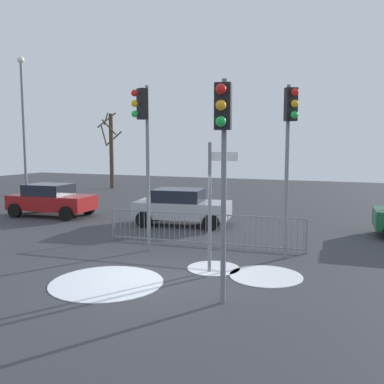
# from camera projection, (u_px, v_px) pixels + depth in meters

# --- Properties ---
(ground_plane) EXTENTS (60.00, 60.00, 0.00)m
(ground_plane) POSITION_uv_depth(u_px,v_px,m) (156.00, 277.00, 10.57)
(ground_plane) COLOR #38383D
(traffic_light_rear_left) EXTENTS (0.35, 0.57, 4.56)m
(traffic_light_rear_left) POSITION_uv_depth(u_px,v_px,m) (223.00, 141.00, 8.32)
(traffic_light_rear_left) COLOR slate
(traffic_light_rear_left) RESTS_ON ground
(traffic_light_foreground_right) EXTENTS (0.43, 0.50, 5.01)m
(traffic_light_foreground_right) POSITION_uv_depth(u_px,v_px,m) (143.00, 131.00, 12.66)
(traffic_light_foreground_right) COLOR slate
(traffic_light_foreground_right) RESTS_ON ground
(traffic_light_mid_right) EXTENTS (0.43, 0.50, 4.91)m
(traffic_light_mid_right) POSITION_uv_depth(u_px,v_px,m) (290.00, 133.00, 11.74)
(traffic_light_mid_right) COLOR slate
(traffic_light_mid_right) RESTS_ON ground
(direction_sign_post) EXTENTS (0.79, 0.09, 3.33)m
(direction_sign_post) POSITION_uv_depth(u_px,v_px,m) (212.00, 201.00, 10.75)
(direction_sign_post) COLOR slate
(direction_sign_post) RESTS_ON ground
(pedestrian_guard_railing) EXTENTS (6.46, 0.60, 1.07)m
(pedestrian_guard_railing) POSITION_uv_depth(u_px,v_px,m) (203.00, 229.00, 13.65)
(pedestrian_guard_railing) COLOR slate
(pedestrian_guard_railing) RESTS_ON ground
(car_red_trailing) EXTENTS (3.90, 2.12, 1.47)m
(car_red_trailing) POSITION_uv_depth(u_px,v_px,m) (51.00, 199.00, 19.39)
(car_red_trailing) COLOR maroon
(car_red_trailing) RESTS_ON ground
(car_silver_near) EXTENTS (4.00, 2.35, 1.47)m
(car_silver_near) POSITION_uv_depth(u_px,v_px,m) (182.00, 206.00, 17.25)
(car_silver_near) COLOR #B2B5BA
(car_silver_near) RESTS_ON ground
(street_lamp) EXTENTS (0.36, 0.36, 7.83)m
(street_lamp) POSITION_uv_depth(u_px,v_px,m) (23.00, 117.00, 22.51)
(street_lamp) COLOR slate
(street_lamp) RESTS_ON ground
(bare_tree_left) EXTENTS (1.76, 1.92, 5.65)m
(bare_tree_left) POSITION_uv_depth(u_px,v_px,m) (111.00, 148.00, 31.42)
(bare_tree_left) COLOR #473828
(bare_tree_left) RESTS_ON ground
(snow_patch_kerb) EXTENTS (2.69, 2.69, 0.01)m
(snow_patch_kerb) POSITION_uv_depth(u_px,v_px,m) (107.00, 282.00, 10.11)
(snow_patch_kerb) COLOR white
(snow_patch_kerb) RESTS_ON ground
(snow_patch_island) EXTENTS (1.40, 1.40, 0.01)m
(snow_patch_island) POSITION_uv_depth(u_px,v_px,m) (214.00, 268.00, 11.28)
(snow_patch_island) COLOR white
(snow_patch_island) RESTS_ON ground
(snow_patch_verge) EXTENTS (1.82, 1.82, 0.01)m
(snow_patch_verge) POSITION_uv_depth(u_px,v_px,m) (266.00, 276.00, 10.61)
(snow_patch_verge) COLOR white
(snow_patch_verge) RESTS_ON ground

